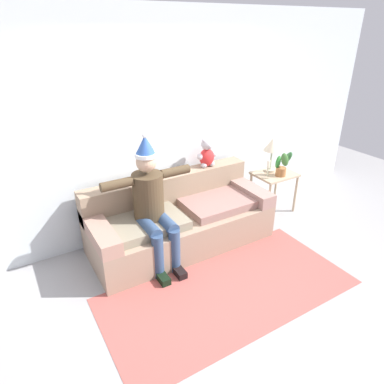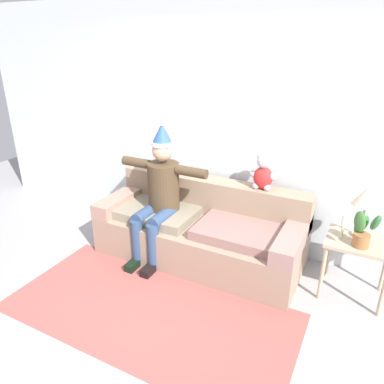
{
  "view_description": "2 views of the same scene",
  "coord_description": "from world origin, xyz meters",
  "px_view_note": "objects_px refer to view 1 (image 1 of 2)",
  "views": [
    {
      "loc": [
        -1.72,
        -2.19,
        2.47
      ],
      "look_at": [
        0.11,
        0.9,
        0.72
      ],
      "focal_mm": 32.05,
      "sensor_mm": 36.0,
      "label": 1
    },
    {
      "loc": [
        1.53,
        -2.15,
        2.26
      ],
      "look_at": [
        -0.05,
        0.91,
        0.8
      ],
      "focal_mm": 34.04,
      "sensor_mm": 36.0,
      "label": 2
    }
  ],
  "objects_px": {
    "person_seated": "(152,202)",
    "side_table": "(274,179)",
    "couch": "(179,220)",
    "potted_plant": "(282,165)",
    "candle_tall": "(268,166)",
    "teddy_bear": "(207,154)",
    "table_lamp": "(272,146)"
  },
  "relations": [
    {
      "from": "person_seated",
      "to": "table_lamp",
      "type": "relative_size",
      "value": 3.05
    },
    {
      "from": "side_table",
      "to": "potted_plant",
      "type": "bearing_deg",
      "value": -84.73
    },
    {
      "from": "couch",
      "to": "teddy_bear",
      "type": "distance_m",
      "value": 0.92
    },
    {
      "from": "couch",
      "to": "person_seated",
      "type": "height_order",
      "value": "person_seated"
    },
    {
      "from": "person_seated",
      "to": "couch",
      "type": "bearing_deg",
      "value": 21.42
    },
    {
      "from": "teddy_bear",
      "to": "candle_tall",
      "type": "relative_size",
      "value": 1.67
    },
    {
      "from": "candle_tall",
      "to": "table_lamp",
      "type": "bearing_deg",
      "value": 37.46
    },
    {
      "from": "person_seated",
      "to": "side_table",
      "type": "distance_m",
      "value": 2.02
    },
    {
      "from": "side_table",
      "to": "table_lamp",
      "type": "height_order",
      "value": "table_lamp"
    },
    {
      "from": "table_lamp",
      "to": "teddy_bear",
      "type": "bearing_deg",
      "value": 171.56
    },
    {
      "from": "teddy_bear",
      "to": "table_lamp",
      "type": "relative_size",
      "value": 0.77
    },
    {
      "from": "side_table",
      "to": "person_seated",
      "type": "bearing_deg",
      "value": -174.21
    },
    {
      "from": "candle_tall",
      "to": "person_seated",
      "type": "bearing_deg",
      "value": -174.33
    },
    {
      "from": "couch",
      "to": "side_table",
      "type": "xyz_separation_m",
      "value": [
        1.57,
        0.04,
        0.17
      ]
    },
    {
      "from": "couch",
      "to": "table_lamp",
      "type": "height_order",
      "value": "table_lamp"
    },
    {
      "from": "couch",
      "to": "teddy_bear",
      "type": "relative_size",
      "value": 5.79
    },
    {
      "from": "table_lamp",
      "to": "person_seated",
      "type": "bearing_deg",
      "value": -171.54
    },
    {
      "from": "table_lamp",
      "to": "candle_tall",
      "type": "bearing_deg",
      "value": -142.54
    },
    {
      "from": "couch",
      "to": "potted_plant",
      "type": "xyz_separation_m",
      "value": [
        1.58,
        -0.07,
        0.43
      ]
    },
    {
      "from": "couch",
      "to": "teddy_bear",
      "type": "height_order",
      "value": "teddy_bear"
    },
    {
      "from": "side_table",
      "to": "couch",
      "type": "bearing_deg",
      "value": -178.64
    },
    {
      "from": "potted_plant",
      "to": "candle_tall",
      "type": "relative_size",
      "value": 1.63
    },
    {
      "from": "table_lamp",
      "to": "potted_plant",
      "type": "height_order",
      "value": "table_lamp"
    },
    {
      "from": "teddy_bear",
      "to": "table_lamp",
      "type": "distance_m",
      "value": 1.0
    },
    {
      "from": "person_seated",
      "to": "candle_tall",
      "type": "xyz_separation_m",
      "value": [
        1.83,
        0.18,
        -0.02
      ]
    },
    {
      "from": "teddy_bear",
      "to": "table_lamp",
      "type": "xyz_separation_m",
      "value": [
        0.99,
        -0.15,
        -0.02
      ]
    },
    {
      "from": "couch",
      "to": "potted_plant",
      "type": "height_order",
      "value": "potted_plant"
    },
    {
      "from": "person_seated",
      "to": "teddy_bear",
      "type": "relative_size",
      "value": 3.93
    },
    {
      "from": "couch",
      "to": "potted_plant",
      "type": "relative_size",
      "value": 5.95
    },
    {
      "from": "table_lamp",
      "to": "potted_plant",
      "type": "bearing_deg",
      "value": -83.55
    },
    {
      "from": "teddy_bear",
      "to": "side_table",
      "type": "bearing_deg",
      "value": -13.42
    },
    {
      "from": "couch",
      "to": "candle_tall",
      "type": "relative_size",
      "value": 9.7
    }
  ]
}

